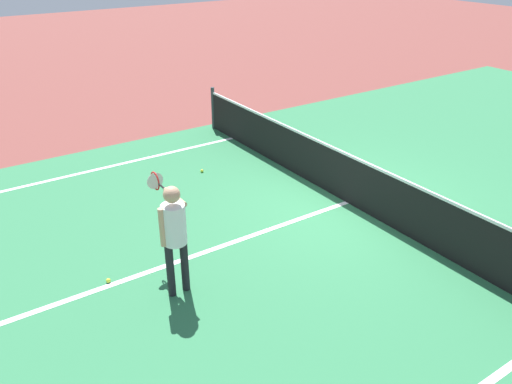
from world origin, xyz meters
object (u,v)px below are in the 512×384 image
tennis_ball_mid_court (108,281)px  tennis_ball_near_net (202,171)px  net (349,179)px  player_near (174,228)px

tennis_ball_mid_court → tennis_ball_near_net: same height
net → tennis_ball_mid_court: size_ratio=153.77×
player_near → tennis_ball_near_net: (-3.39, 2.22, -0.99)m
net → tennis_ball_near_net: size_ratio=153.77×
tennis_ball_mid_court → tennis_ball_near_net: (-2.65, 2.98, 0.00)m
tennis_ball_mid_court → tennis_ball_near_net: size_ratio=1.00×
net → player_near: bearing=-80.3°
net → player_near: (0.65, -3.82, 0.53)m
player_near → tennis_ball_mid_court: size_ratio=24.89×
tennis_ball_mid_court → tennis_ball_near_net: 3.99m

